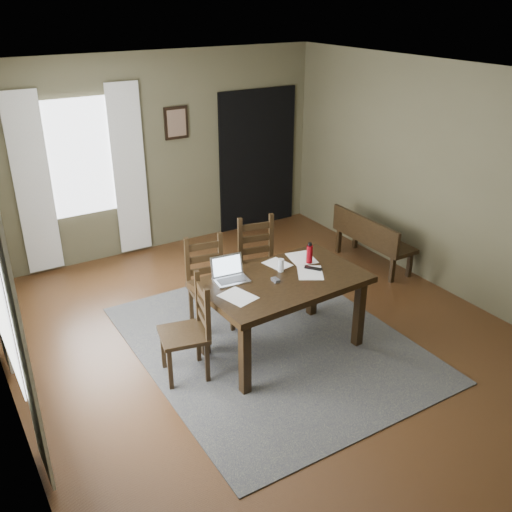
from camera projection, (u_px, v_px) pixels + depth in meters
ground at (271, 344)px, 6.03m from camera, size 5.00×6.00×0.01m
room_shell at (273, 179)px, 5.26m from camera, size 5.02×6.02×2.71m
rug at (271, 343)px, 6.02m from camera, size 2.60×3.20×0.01m
dining_table at (283, 288)px, 5.63m from camera, size 1.66×1.05×0.81m
chair_end at (189, 331)px, 5.35m from camera, size 0.52×0.52×0.99m
chair_back_left at (209, 284)px, 6.17m from camera, size 0.50×0.50×1.01m
chair_back_right at (260, 263)px, 6.62m from camera, size 0.53×0.53×1.03m
bench at (371, 236)px, 7.57m from camera, size 0.40×1.25×0.70m
laptop at (229, 274)px, 5.56m from camera, size 0.35×0.29×0.22m
computer_mouse at (276, 280)px, 5.53m from camera, size 0.06×0.09×0.03m
tv_remote at (313, 268)px, 5.77m from camera, size 0.15×0.17×0.02m
drinking_glass at (281, 265)px, 5.71m from camera, size 0.07×0.07×0.13m
water_bottle at (309, 254)px, 5.87m from camera, size 0.08×0.08×0.23m
paper_a at (238, 297)px, 5.26m from camera, size 0.32×0.37×0.00m
paper_b at (310, 273)px, 5.70m from camera, size 0.38×0.40×0.00m
paper_c at (277, 264)px, 5.89m from camera, size 0.25×0.30×0.00m
paper_d at (302, 258)px, 6.01m from camera, size 0.31×0.37×0.00m
window_back at (80, 158)px, 7.24m from camera, size 1.00×0.01×1.50m
curtain_left_near at (21, 344)px, 3.89m from camera, size 0.03×0.48×2.30m
curtain_back_left at (33, 186)px, 7.03m from camera, size 0.44×0.03×2.30m
curtain_back_right at (129, 171)px, 7.61m from camera, size 0.44×0.03×2.30m
framed_picture at (176, 123)px, 7.75m from camera, size 0.34×0.03×0.44m
doorway_back at (258, 160)px, 8.66m from camera, size 1.30×0.03×2.10m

